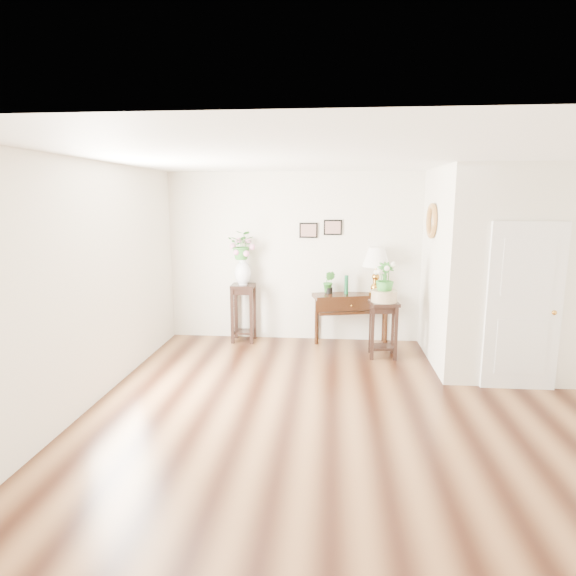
# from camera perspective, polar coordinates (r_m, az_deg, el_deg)

# --- Properties ---
(floor) EXTENTS (6.00, 5.50, 0.02)m
(floor) POSITION_cam_1_polar(r_m,az_deg,el_deg) (5.74, 7.59, -13.89)
(floor) COLOR brown
(floor) RESTS_ON ground
(ceiling) EXTENTS (6.00, 5.50, 0.02)m
(ceiling) POSITION_cam_1_polar(r_m,az_deg,el_deg) (5.25, 8.36, 15.20)
(ceiling) COLOR white
(ceiling) RESTS_ON ground
(wall_back) EXTENTS (6.00, 0.02, 2.80)m
(wall_back) POSITION_cam_1_polar(r_m,az_deg,el_deg) (8.03, 7.07, 3.58)
(wall_back) COLOR silver
(wall_back) RESTS_ON ground
(wall_front) EXTENTS (6.00, 0.02, 2.80)m
(wall_front) POSITION_cam_1_polar(r_m,az_deg,el_deg) (2.67, 10.68, -10.88)
(wall_front) COLOR silver
(wall_front) RESTS_ON ground
(wall_left) EXTENTS (0.02, 5.50, 2.80)m
(wall_left) POSITION_cam_1_polar(r_m,az_deg,el_deg) (5.98, -22.14, 0.47)
(wall_left) COLOR silver
(wall_left) RESTS_ON ground
(partition) EXTENTS (1.80, 1.95, 2.80)m
(partition) POSITION_cam_1_polar(r_m,az_deg,el_deg) (7.45, 23.68, 2.22)
(partition) COLOR silver
(partition) RESTS_ON floor
(door) EXTENTS (0.90, 0.05, 2.10)m
(door) POSITION_cam_1_polar(r_m,az_deg,el_deg) (6.58, 26.16, -2.08)
(door) COLOR white
(door) RESTS_ON floor
(art_print_left) EXTENTS (0.30, 0.02, 0.25)m
(art_print_left) POSITION_cam_1_polar(r_m,az_deg,el_deg) (7.98, 2.44, 6.84)
(art_print_left) COLOR black
(art_print_left) RESTS_ON wall_back
(art_print_right) EXTENTS (0.30, 0.02, 0.25)m
(art_print_right) POSITION_cam_1_polar(r_m,az_deg,el_deg) (7.97, 5.34, 7.16)
(art_print_right) COLOR black
(art_print_right) RESTS_ON wall_back
(wall_ornament) EXTENTS (0.07, 0.51, 0.51)m
(wall_ornament) POSITION_cam_1_polar(r_m,az_deg,el_deg) (7.27, 16.65, 7.63)
(wall_ornament) COLOR #B77831
(wall_ornament) RESTS_ON partition
(console_table) EXTENTS (1.30, 0.71, 0.83)m
(console_table) POSITION_cam_1_polar(r_m,az_deg,el_deg) (8.04, 7.43, -3.59)
(console_table) COLOR black
(console_table) RESTS_ON floor
(table_lamp) EXTENTS (0.57, 0.57, 0.78)m
(table_lamp) POSITION_cam_1_polar(r_m,az_deg,el_deg) (7.91, 10.37, 1.74)
(table_lamp) COLOR #AE7524
(table_lamp) RESTS_ON console_table
(green_vase) EXTENTS (0.07, 0.07, 0.31)m
(green_vase) POSITION_cam_1_polar(r_m,az_deg,el_deg) (7.92, 6.94, 0.52)
(green_vase) COLOR #0F4A28
(green_vase) RESTS_ON console_table
(potted_plant) EXTENTS (0.23, 0.21, 0.36)m
(potted_plant) POSITION_cam_1_polar(r_m,az_deg,el_deg) (7.91, 4.88, 0.61)
(potted_plant) COLOR #317E2D
(potted_plant) RESTS_ON console_table
(plant_stand_a) EXTENTS (0.38, 0.38, 0.97)m
(plant_stand_a) POSITION_cam_1_polar(r_m,az_deg,el_deg) (8.08, -5.29, -2.96)
(plant_stand_a) COLOR black
(plant_stand_a) RESTS_ON floor
(porcelain_vase) EXTENTS (0.35, 0.35, 0.47)m
(porcelain_vase) POSITION_cam_1_polar(r_m,az_deg,el_deg) (7.94, -5.37, 2.02)
(porcelain_vase) COLOR white
(porcelain_vase) RESTS_ON plant_stand_a
(lily_arrangement) EXTENTS (0.49, 0.45, 0.48)m
(lily_arrangement) POSITION_cam_1_polar(r_m,az_deg,el_deg) (7.89, -5.43, 4.99)
(lily_arrangement) COLOR #317E2D
(lily_arrangement) RESTS_ON porcelain_vase
(plant_stand_b) EXTENTS (0.45, 0.45, 0.85)m
(plant_stand_b) POSITION_cam_1_polar(r_m,az_deg,el_deg) (7.41, 11.19, -4.82)
(plant_stand_b) COLOR black
(plant_stand_b) RESTS_ON floor
(ceramic_bowl) EXTENTS (0.51, 0.51, 0.17)m
(ceramic_bowl) POSITION_cam_1_polar(r_m,az_deg,el_deg) (7.30, 11.33, -0.98)
(ceramic_bowl) COLOR tan
(ceramic_bowl) RESTS_ON plant_stand_b
(narcissus) EXTENTS (0.27, 0.27, 0.47)m
(narcissus) POSITION_cam_1_polar(r_m,az_deg,el_deg) (7.25, 11.41, 1.15)
(narcissus) COLOR #317E2D
(narcissus) RESTS_ON ceramic_bowl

